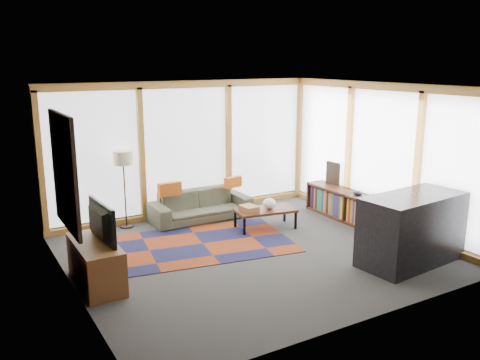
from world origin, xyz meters
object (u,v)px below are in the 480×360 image
coffee_table (265,219)px  television (95,223)px  floor_lamp (125,190)px  bookshelf (351,207)px  sofa (201,205)px  tv_console (96,264)px  bar_counter (412,229)px

coffee_table → television: (-3.23, -0.81, 0.69)m
floor_lamp → bookshelf: floor_lamp is taller
bookshelf → sofa: bearing=147.4°
sofa → tv_console: bearing=-142.2°
bookshelf → television: bearing=-176.1°
sofa → bookshelf: (2.40, -1.53, -0.00)m
coffee_table → television: bearing=-165.9°
sofa → bookshelf: bearing=-32.1°
sofa → floor_lamp: size_ratio=1.35×
sofa → bar_counter: size_ratio=1.16×
floor_lamp → television: bearing=-116.7°
floor_lamp → bar_counter: (3.18, -3.76, -0.18)m
sofa → television: size_ratio=2.08×
floor_lamp → television: size_ratio=1.54×
bar_counter → tv_console: bearing=154.5°
tv_console → floor_lamp: bearing=62.8°
coffee_table → bar_counter: size_ratio=0.65×
sofa → bar_counter: (1.81, -3.47, 0.24)m
floor_lamp → coffee_table: size_ratio=1.32×
coffee_table → television: size_ratio=1.17×
tv_console → bar_counter: size_ratio=0.73×
floor_lamp → tv_console: floor_lamp is taller
bar_counter → bookshelf: bearing=67.9°
coffee_table → tv_console: bearing=-165.6°
tv_console → television: 0.57m
sofa → bar_counter: bar_counter is taller
floor_lamp → coffee_table: floor_lamp is taller
sofa → bar_counter: 3.92m
floor_lamp → tv_console: 2.48m
tv_console → television: size_ratio=1.31×
television → tv_console: bearing=127.1°
tv_console → bar_counter: 4.58m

